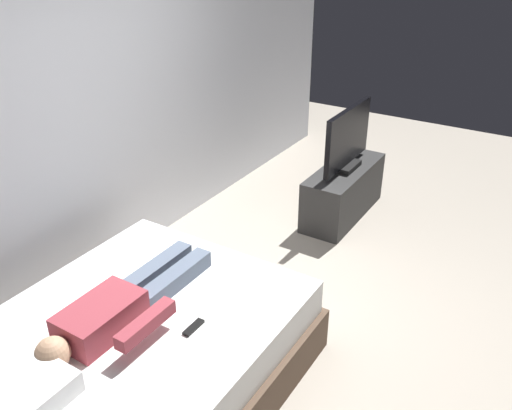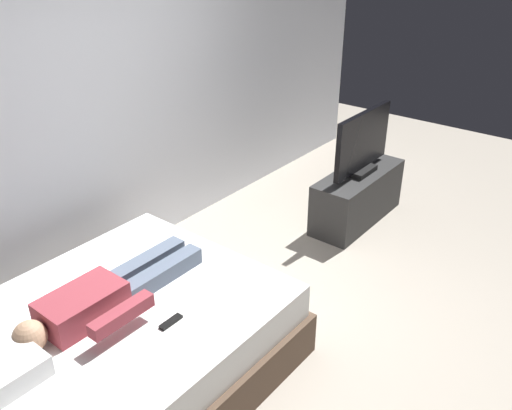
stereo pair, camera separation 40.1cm
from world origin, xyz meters
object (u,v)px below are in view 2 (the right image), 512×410
object	(u,v)px
person	(103,297)
tv	(363,144)
bed	(114,351)
remote	(171,322)
tv_stand	(357,197)

from	to	relation	value
person	tv	size ratio (longest dim) A/B	1.43
bed	remote	xyz separation A→B (m)	(0.18, -0.34, 0.29)
bed	person	distance (m)	0.36
person	tv_stand	xyz separation A→B (m)	(2.75, -0.19, -0.37)
remote	tv_stand	size ratio (longest dim) A/B	0.14
bed	tv_stand	distance (m)	2.78
bed	person	world-z (taller)	person
tv_stand	tv	xyz separation A→B (m)	(-0.00, 0.00, 0.53)
bed	remote	size ratio (longest dim) A/B	13.52
tv_stand	tv	size ratio (longest dim) A/B	1.25
remote	tv	size ratio (longest dim) A/B	0.17
person	remote	world-z (taller)	person
tv_stand	tv	world-z (taller)	tv
bed	tv	bearing A→B (deg)	-2.69
tv_stand	person	bearing A→B (deg)	175.96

